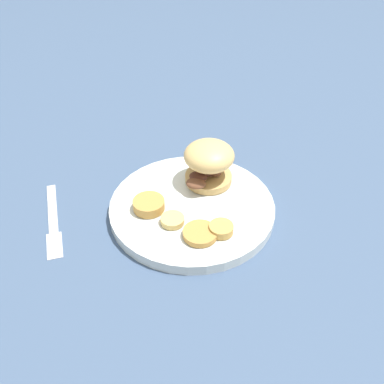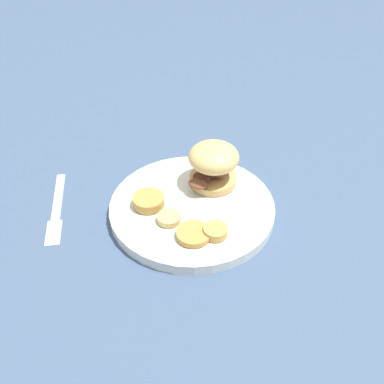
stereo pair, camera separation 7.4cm
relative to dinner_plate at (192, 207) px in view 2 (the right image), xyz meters
The scene contains 8 objects.
ground_plane 0.01m from the dinner_plate, ahead, with size 4.00×4.00×0.00m, color #3D5170.
dinner_plate is the anchor object (origin of this frame).
sandwich 0.08m from the dinner_plate, 78.49° to the left, with size 0.09×0.10×0.08m.
potato_round_0 0.06m from the dinner_plate, 110.39° to the right, with size 0.04×0.04×0.01m, color #DBB766.
potato_round_1 0.07m from the dinner_plate, 156.35° to the right, with size 0.05×0.05×0.02m, color #BC8942.
potato_round_2 0.08m from the dinner_plate, 42.46° to the right, with size 0.04×0.04×0.01m, color tan.
potato_round_3 0.08m from the dinner_plate, 66.97° to the right, with size 0.05×0.05×0.01m, color #BC8942.
fork 0.24m from the dinner_plate, 161.02° to the right, with size 0.11×0.17×0.00m.
Camera 2 is at (0.21, -0.53, 0.52)m, focal length 42.00 mm.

